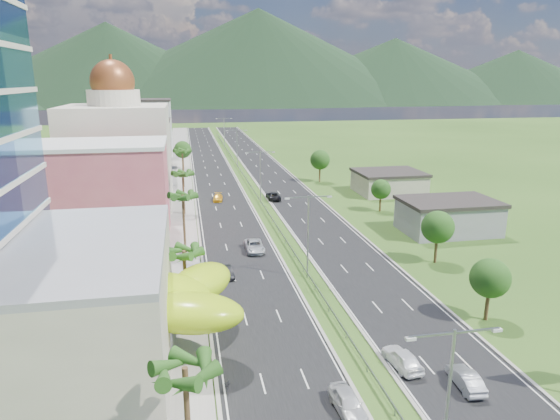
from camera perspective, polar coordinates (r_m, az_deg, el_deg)
ground at (r=56.80m, az=5.60°, el=-11.49°), size 500.00×500.00×0.00m
road_left at (r=141.19m, az=-7.70°, el=4.42°), size 11.00×260.00×0.04m
road_right at (r=142.76m, az=-1.66°, el=4.66°), size 11.00×260.00×0.04m
sidewalk_left at (r=141.00m, az=-11.57°, el=4.26°), size 7.00×260.00×0.12m
median_guardrail at (r=124.08m, az=-3.75°, el=3.38°), size 0.10×216.06×0.76m
streetlight_median_a at (r=33.48m, az=18.71°, el=-19.27°), size 6.04×0.25×11.00m
streetlight_median_b at (r=63.31m, az=3.22°, el=-2.07°), size 6.04×0.25×11.00m
streetlight_median_c at (r=101.53m, az=-2.25°, el=4.37°), size 6.04×0.25×11.00m
streetlight_median_d at (r=145.67m, az=-4.94°, el=7.50°), size 6.04×0.25×11.00m
streetlight_median_e at (r=190.22m, az=-6.39°, el=9.16°), size 6.04×0.25×11.00m
lime_canopy at (r=49.31m, az=-16.07°, el=-9.86°), size 18.00×15.00×7.40m
pink_shophouse at (r=83.68m, az=-19.62°, el=1.79°), size 20.00×15.00×15.00m
domed_building at (r=105.47m, az=-18.02°, el=6.59°), size 20.00×20.00×28.70m
midrise_grey at (r=130.44m, az=-16.19°, el=6.68°), size 16.00×15.00×16.00m
midrise_beige at (r=152.37m, az=-15.45°, el=7.25°), size 16.00×15.00×13.00m
midrise_white at (r=174.91m, az=-14.96°, el=9.01°), size 16.00×15.00×18.00m
shed_near at (r=88.24m, az=18.66°, el=-0.84°), size 15.00×10.00×5.00m
shed_far at (r=115.33m, az=12.31°, el=3.00°), size 14.00×12.00×4.40m
palm_tree_a at (r=31.72m, az=-10.79°, el=-18.01°), size 3.60×3.60×9.10m
palm_tree_b at (r=53.85m, az=-10.92°, el=-5.03°), size 3.60×3.60×8.10m
palm_tree_c at (r=72.67m, az=-11.05°, el=1.32°), size 3.60×3.60×9.60m
palm_tree_d at (r=95.38m, az=-11.06°, el=3.91°), size 3.60×3.60×8.60m
palm_tree_e at (r=119.93m, az=-11.11°, el=6.47°), size 3.60×3.60×9.40m
leafy_tree_lfar at (r=145.07m, az=-11.07°, el=6.78°), size 4.90×4.90×8.05m
leafy_tree_ra at (r=57.26m, az=22.88°, el=-7.20°), size 4.20×4.20×6.90m
leafy_tree_rb at (r=72.34m, az=17.58°, el=-1.89°), size 4.55×4.55×7.47m
leafy_tree_rc at (r=98.31m, az=11.46°, el=2.33°), size 3.85×3.85×6.33m
leafy_tree_rd at (r=124.75m, az=4.60°, el=5.74°), size 4.90×4.90×8.05m
mountain_ridge at (r=504.96m, az=-2.35°, el=11.92°), size 860.00×140.00×90.00m
car_white_near_left at (r=41.58m, az=7.76°, el=-20.98°), size 2.19×4.88×1.63m
car_dark_left at (r=65.78m, az=-6.12°, el=-7.06°), size 1.94×4.15×1.31m
car_silver_mid_left at (r=74.87m, az=-2.96°, el=-4.13°), size 2.67×5.74×1.59m
car_yellow_far_left at (r=106.26m, az=-7.11°, el=1.41°), size 2.40×4.86×1.36m
car_white_near_right at (r=47.78m, az=13.80°, el=-16.11°), size 2.50×5.08×1.67m
car_silver_right at (r=46.62m, az=20.46°, el=-17.64°), size 1.89×4.63×1.49m
car_dark_far_right at (r=106.55m, az=-0.79°, el=1.62°), size 2.64×5.69×1.58m
motorcycle at (r=43.93m, az=-5.98°, el=-19.17°), size 0.81×1.79×1.10m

